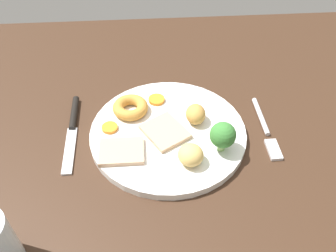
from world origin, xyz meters
TOP-DOWN VIEW (x-y plane):
  - dining_table at (0.00, 0.00)cm, footprint 120.00×84.00cm
  - dinner_plate at (-0.58, 1.04)cm, footprint 27.37×27.37cm
  - meat_slice_main at (-0.04, 1.79)cm, footprint 9.22×9.56cm
  - meat_slice_under at (7.39, 5.82)cm, footprint 7.35×5.66cm
  - yorkshire_pudding at (5.94, -4.29)cm, footprint 6.50×6.50cm
  - roast_potato_left at (-5.63, -0.90)cm, footprint 3.64×4.27cm
  - roast_potato_right at (-3.63, 8.44)cm, footprint 5.67×5.72cm
  - carrot_coin_front at (1.03, -6.95)cm, footprint 3.08×3.08cm
  - carrot_coin_back at (9.60, 0.26)cm, footprint 2.81×2.81cm
  - broccoli_floret at (-9.02, 6.09)cm, footprint 4.31×4.31cm
  - fork at (-18.21, 1.11)cm, footprint 2.05×15.27cm
  - knife at (16.54, -2.22)cm, footprint 1.94×18.53cm

SIDE VIEW (x-z plane):
  - dining_table at x=0.00cm, z-range 0.00..3.60cm
  - fork at x=-18.21cm, z-range 3.54..4.44cm
  - knife at x=16.54cm, z-range 3.45..4.65cm
  - dinner_plate at x=-0.58cm, z-range 3.60..5.00cm
  - carrot_coin_back at x=9.60cm, z-range 5.00..5.58cm
  - carrot_coin_front at x=1.03cm, z-range 5.00..5.61cm
  - meat_slice_main at x=-0.04cm, z-range 5.00..5.80cm
  - meat_slice_under at x=7.39cm, z-range 5.00..5.80cm
  - yorkshire_pudding at x=5.94cm, z-range 5.00..7.01cm
  - roast_potato_right at x=-3.63cm, z-range 5.00..8.33cm
  - roast_potato_left at x=-5.63cm, z-range 5.00..8.35cm
  - broccoli_floret at x=-9.02cm, z-range 5.51..11.00cm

